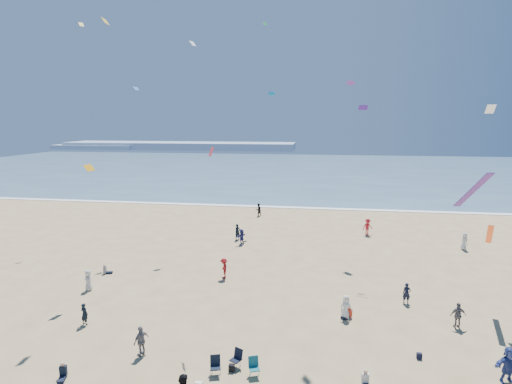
# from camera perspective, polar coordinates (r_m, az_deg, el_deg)

# --- Properties ---
(ocean) EXTENTS (220.00, 100.00, 0.06)m
(ocean) POSITION_cam_1_polar(r_m,az_deg,el_deg) (110.46, 5.84, 3.25)
(ocean) COLOR #476B84
(ocean) RESTS_ON ground
(surf_line) EXTENTS (220.00, 1.20, 0.08)m
(surf_line) POSITION_cam_1_polar(r_m,az_deg,el_deg) (61.19, 3.41, -2.17)
(surf_line) COLOR white
(surf_line) RESTS_ON ground
(headland_far) EXTENTS (110.00, 20.00, 3.20)m
(headland_far) POSITION_cam_1_polar(r_m,az_deg,el_deg) (196.16, -10.86, 6.52)
(headland_far) COLOR #7A8EA8
(headland_far) RESTS_ON ground
(headland_near) EXTENTS (40.00, 14.00, 2.00)m
(headland_near) POSITION_cam_1_polar(r_m,az_deg,el_deg) (208.59, -21.79, 6.02)
(headland_near) COLOR #7A8EA8
(headland_near) RESTS_ON ground
(standing_flyers) EXTENTS (33.18, 41.72, 1.92)m
(standing_flyers) POSITION_cam_1_polar(r_m,az_deg,el_deg) (33.17, 6.72, -11.37)
(standing_flyers) COLOR red
(standing_flyers) RESTS_ON ground
(seated_group) EXTENTS (21.31, 14.64, 0.84)m
(seated_group) POSITION_cam_1_polar(r_m,az_deg,el_deg) (25.34, -3.12, -19.60)
(seated_group) COLOR silver
(seated_group) RESTS_ON ground
(chair_cluster) EXTENTS (2.76, 1.57, 1.00)m
(chair_cluster) POSITION_cam_1_polar(r_m,az_deg,el_deg) (22.60, -3.01, -23.37)
(chair_cluster) COLOR black
(chair_cluster) RESTS_ON ground
(black_backpack) EXTENTS (0.30, 0.22, 0.38)m
(black_backpack) POSITION_cam_1_polar(r_m,az_deg,el_deg) (22.92, -3.50, -23.79)
(black_backpack) COLOR black
(black_backpack) RESTS_ON ground
(navy_bag) EXTENTS (0.28, 0.18, 0.34)m
(navy_bag) POSITION_cam_1_polar(r_m,az_deg,el_deg) (25.48, 22.29, -20.85)
(navy_bag) COLOR black
(navy_bag) RESTS_ON ground
(kites_aloft) EXTENTS (39.36, 44.01, 29.12)m
(kites_aloft) POSITION_cam_1_polar(r_m,az_deg,el_deg) (27.41, 16.69, 12.39)
(kites_aloft) COLOR blue
(kites_aloft) RESTS_ON ground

